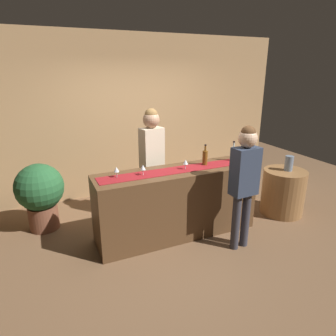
% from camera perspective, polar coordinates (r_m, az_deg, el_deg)
% --- Properties ---
extents(ground_plane, '(10.00, 10.00, 0.00)m').
position_cam_1_polar(ground_plane, '(4.44, 1.65, -12.39)').
color(ground_plane, brown).
extents(back_wall, '(6.00, 0.12, 2.90)m').
position_cam_1_polar(back_wall, '(5.64, -6.72, 9.92)').
color(back_wall, tan).
rests_on(back_wall, ground).
extents(bar_counter, '(2.29, 0.60, 0.97)m').
position_cam_1_polar(bar_counter, '(4.21, 1.71, -6.70)').
color(bar_counter, '#543821').
rests_on(bar_counter, ground).
extents(counter_runner_cloth, '(2.18, 0.28, 0.01)m').
position_cam_1_polar(counter_runner_cloth, '(4.03, 1.78, -0.38)').
color(counter_runner_cloth, maroon).
rests_on(counter_runner_cloth, bar_counter).
extents(wine_bottle_amber, '(0.07, 0.07, 0.30)m').
position_cam_1_polar(wine_bottle_amber, '(4.25, 7.13, 2.04)').
color(wine_bottle_amber, brown).
rests_on(wine_bottle_amber, bar_counter).
extents(wine_bottle_clear, '(0.07, 0.07, 0.30)m').
position_cam_1_polar(wine_bottle_clear, '(4.51, 12.43, 2.73)').
color(wine_bottle_clear, '#B2C6C1').
rests_on(wine_bottle_clear, bar_counter).
extents(wine_glass_near_customer, '(0.07, 0.07, 0.14)m').
position_cam_1_polar(wine_glass_near_customer, '(3.81, -4.86, 0.06)').
color(wine_glass_near_customer, silver).
rests_on(wine_glass_near_customer, bar_counter).
extents(wine_glass_mid_counter, '(0.07, 0.07, 0.14)m').
position_cam_1_polar(wine_glass_mid_counter, '(4.03, 3.39, 1.12)').
color(wine_glass_mid_counter, silver).
rests_on(wine_glass_mid_counter, bar_counter).
extents(wine_glass_far_end, '(0.07, 0.07, 0.14)m').
position_cam_1_polar(wine_glass_far_end, '(3.77, -9.90, -0.34)').
color(wine_glass_far_end, silver).
rests_on(wine_glass_far_end, bar_counter).
extents(bartender, '(0.38, 0.27, 1.75)m').
position_cam_1_polar(bartender, '(4.45, -3.14, 2.97)').
color(bartender, '#26262B').
rests_on(bartender, ground).
extents(customer_sipping, '(0.35, 0.23, 1.65)m').
position_cam_1_polar(customer_sipping, '(3.82, 14.52, -1.51)').
color(customer_sipping, '#33333D').
rests_on(customer_sipping, ground).
extents(round_side_table, '(0.68, 0.68, 0.74)m').
position_cam_1_polar(round_side_table, '(5.22, 21.28, -4.31)').
color(round_side_table, olive).
rests_on(round_side_table, ground).
extents(vase_on_side_table, '(0.13, 0.13, 0.24)m').
position_cam_1_polar(vase_on_side_table, '(5.08, 22.25, 0.85)').
color(vase_on_side_table, slate).
rests_on(vase_on_side_table, round_side_table).
extents(potted_plant_tall, '(0.69, 0.69, 1.01)m').
position_cam_1_polar(potted_plant_tall, '(4.70, -23.40, -4.32)').
color(potted_plant_tall, brown).
rests_on(potted_plant_tall, ground).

